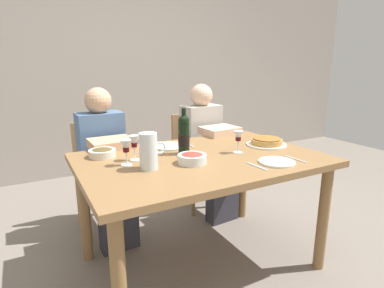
% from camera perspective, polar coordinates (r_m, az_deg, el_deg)
% --- Properties ---
extents(ground_plane, '(8.00, 8.00, 0.00)m').
position_cam_1_polar(ground_plane, '(2.31, 1.58, -20.68)').
color(ground_plane, slate).
extents(back_wall, '(8.00, 0.10, 2.80)m').
position_cam_1_polar(back_wall, '(4.05, -15.38, 14.84)').
color(back_wall, '#A3998E').
rests_on(back_wall, ground).
extents(dining_table, '(1.50, 1.00, 0.76)m').
position_cam_1_polar(dining_table, '(2.01, 1.71, -4.87)').
color(dining_table, olive).
rests_on(dining_table, ground).
extents(wine_bottle, '(0.07, 0.07, 0.30)m').
position_cam_1_polar(wine_bottle, '(2.02, -1.49, 1.72)').
color(wine_bottle, black).
rests_on(wine_bottle, dining_table).
extents(water_pitcher, '(0.16, 0.10, 0.21)m').
position_cam_1_polar(water_pitcher, '(1.74, -7.87, -1.68)').
color(water_pitcher, silver).
rests_on(water_pitcher, dining_table).
extents(baked_tart, '(0.28, 0.28, 0.06)m').
position_cam_1_polar(baked_tart, '(2.32, 13.40, 0.44)').
color(baked_tart, silver).
rests_on(baked_tart, dining_table).
extents(salad_bowl, '(0.17, 0.17, 0.06)m').
position_cam_1_polar(salad_bowl, '(1.84, 0.01, -2.55)').
color(salad_bowl, silver).
rests_on(salad_bowl, dining_table).
extents(olive_bowl, '(0.17, 0.17, 0.06)m').
position_cam_1_polar(olive_bowl, '(2.05, -16.00, -1.48)').
color(olive_bowl, silver).
rests_on(olive_bowl, dining_table).
extents(wine_glass_left_diner, '(0.06, 0.06, 0.15)m').
position_cam_1_polar(wine_glass_left_diner, '(1.91, -10.47, 0.22)').
color(wine_glass_left_diner, silver).
rests_on(wine_glass_left_diner, dining_table).
extents(wine_glass_right_diner, '(0.07, 0.07, 0.15)m').
position_cam_1_polar(wine_glass_right_diner, '(1.83, -11.92, -0.62)').
color(wine_glass_right_diner, silver).
rests_on(wine_glass_right_diner, dining_table).
extents(wine_glass_centre, '(0.07, 0.07, 0.15)m').
position_cam_1_polar(wine_glass_centre, '(2.07, 8.41, 1.24)').
color(wine_glass_centre, silver).
rests_on(wine_glass_centre, dining_table).
extents(dinner_plate_left_setting, '(0.21, 0.21, 0.01)m').
position_cam_1_polar(dinner_plate_left_setting, '(1.92, 15.17, -3.17)').
color(dinner_plate_left_setting, white).
rests_on(dinner_plate_left_setting, dining_table).
extents(dinner_plate_right_setting, '(0.23, 0.23, 0.01)m').
position_cam_1_polar(dinner_plate_right_setting, '(2.22, -4.06, -0.40)').
color(dinner_plate_right_setting, white).
rests_on(dinner_plate_right_setting, dining_table).
extents(fork_left_setting, '(0.03, 0.16, 0.00)m').
position_cam_1_polar(fork_left_setting, '(1.83, 11.73, -4.00)').
color(fork_left_setting, silver).
rests_on(fork_left_setting, dining_table).
extents(knife_left_setting, '(0.02, 0.18, 0.00)m').
position_cam_1_polar(knife_left_setting, '(2.03, 18.25, -2.61)').
color(knife_left_setting, silver).
rests_on(knife_left_setting, dining_table).
extents(knife_right_setting, '(0.02, 0.18, 0.00)m').
position_cam_1_polar(knife_right_setting, '(2.28, -0.63, -0.03)').
color(knife_right_setting, silver).
rests_on(knife_right_setting, dining_table).
extents(spoon_right_setting, '(0.02, 0.16, 0.00)m').
position_cam_1_polar(spoon_right_setting, '(2.16, -7.68, -0.97)').
color(spoon_right_setting, silver).
rests_on(spoon_right_setting, dining_table).
extents(chair_left, '(0.41, 0.41, 0.87)m').
position_cam_1_polar(chair_left, '(2.72, -16.46, -4.10)').
color(chair_left, '#9E7A51').
rests_on(chair_left, ground).
extents(diner_left, '(0.35, 0.51, 1.16)m').
position_cam_1_polar(diner_left, '(2.46, -15.32, -3.00)').
color(diner_left, '#4C6B93').
rests_on(diner_left, ground).
extents(chair_right, '(0.42, 0.42, 0.87)m').
position_cam_1_polar(chair_right, '(3.02, 0.38, -1.68)').
color(chair_right, '#9E7A51').
rests_on(chair_right, ground).
extents(diner_right, '(0.35, 0.52, 1.16)m').
position_cam_1_polar(diner_right, '(2.79, 2.95, -0.45)').
color(diner_right, '#B7B2A8').
rests_on(diner_right, ground).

